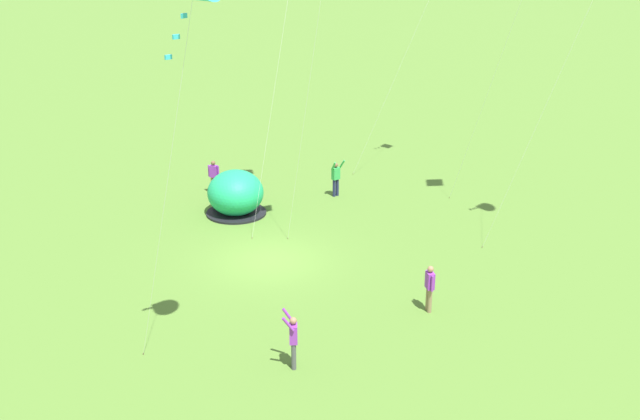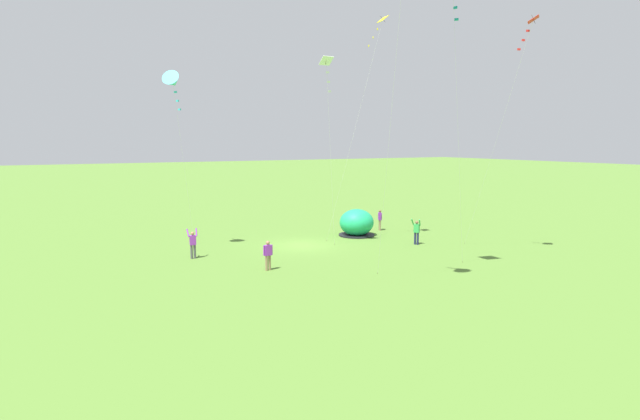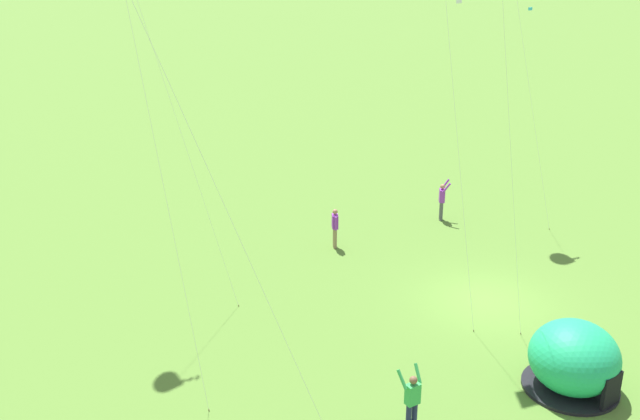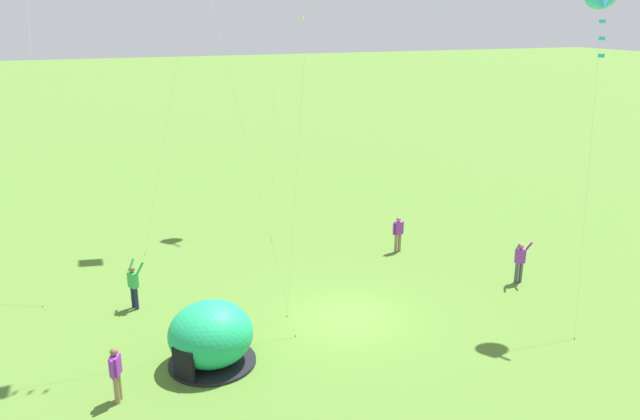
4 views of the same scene
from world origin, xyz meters
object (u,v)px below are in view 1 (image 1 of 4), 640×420
(person_far_back, at_px, (214,175))
(person_watching_sky, at_px, (430,286))
(popup_tent, at_px, (235,194))
(person_arms_raised, at_px, (293,339))
(person_flying_kite, at_px, (336,177))

(person_far_back, height_order, person_watching_sky, same)
(popup_tent, xyz_separation_m, person_arms_raised, (13.27, 1.61, 0.00))
(person_arms_raised, height_order, person_watching_sky, person_arms_raised)
(person_flying_kite, bearing_deg, popup_tent, -69.04)
(person_flying_kite, relative_size, person_watching_sky, 1.10)
(popup_tent, relative_size, person_arms_raised, 1.49)
(popup_tent, relative_size, person_flying_kite, 1.49)
(person_watching_sky, bearing_deg, person_far_back, -149.94)
(person_far_back, distance_m, person_arms_raised, 16.44)
(person_flying_kite, height_order, person_watching_sky, person_flying_kite)
(person_arms_raised, xyz_separation_m, person_watching_sky, (-3.03, 4.98, -0.03))
(person_flying_kite, distance_m, person_watching_sky, 12.25)
(popup_tent, distance_m, person_arms_raised, 13.36)
(person_far_back, bearing_deg, popup_tent, 19.53)
(popup_tent, bearing_deg, person_watching_sky, 32.76)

